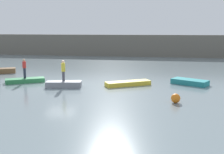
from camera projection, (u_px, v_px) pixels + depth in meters
ground_plane at (60, 85)px, 23.87m from camera, size 120.00×120.00×0.00m
embankment_wall at (110, 45)px, 48.35m from camera, size 80.00×1.20×3.72m
rowboat_green at (25, 80)px, 24.77m from camera, size 3.43×2.59×0.38m
rowboat_grey at (64, 84)px, 22.81m from camera, size 3.02×1.53×0.49m
rowboat_yellow at (128, 83)px, 23.47m from camera, size 3.87×2.84×0.37m
rowboat_teal at (190, 82)px, 23.89m from camera, size 3.26×2.63×0.44m
person_yellow_shirt at (63, 70)px, 22.60m from camera, size 0.32×0.32×1.75m
person_red_shirt at (24, 68)px, 24.57m from camera, size 0.32×0.32×1.75m
mooring_buoy at (176, 98)px, 17.96m from camera, size 0.61×0.61×0.61m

